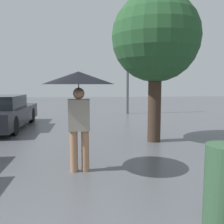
% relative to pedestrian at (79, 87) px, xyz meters
% --- Properties ---
extents(pedestrian, '(1.28, 1.28, 1.81)m').
position_rel_pedestrian_xyz_m(pedestrian, '(0.00, 0.00, 0.00)').
color(pedestrian, '#9E7051').
rests_on(pedestrian, ground_plane).
extents(parked_car_farthest, '(1.73, 4.41, 1.19)m').
position_rel_pedestrian_xyz_m(parked_car_farthest, '(-2.87, 4.84, -0.98)').
color(parked_car_farthest, black).
rests_on(parked_car_farthest, ground_plane).
extents(tree, '(2.37, 2.37, 4.02)m').
position_rel_pedestrian_xyz_m(tree, '(2.03, 2.19, 1.26)').
color(tree, '#38281E').
rests_on(tree, ground_plane).
extents(street_lamp, '(0.28, 0.28, 4.98)m').
position_rel_pedestrian_xyz_m(street_lamp, '(2.44, 8.77, 1.26)').
color(street_lamp, '#515456').
rests_on(street_lamp, ground_plane).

